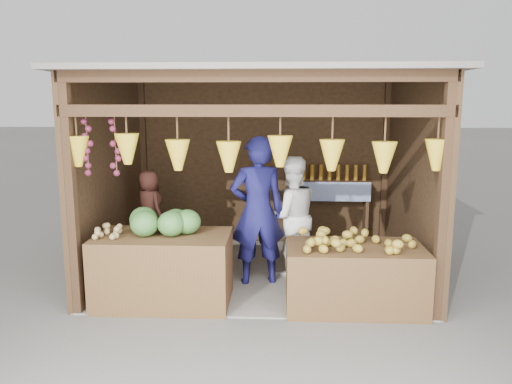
{
  "coord_description": "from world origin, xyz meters",
  "views": [
    {
      "loc": [
        0.26,
        -6.5,
        2.28
      ],
      "look_at": [
        -0.04,
        -0.1,
        1.13
      ],
      "focal_mm": 35.0,
      "sensor_mm": 36.0,
      "label": 1
    }
  ],
  "objects_px": {
    "man_standing": "(258,211)",
    "woman_standing": "(291,216)",
    "vendor_seated": "(149,207)",
    "counter_left": "(164,269)",
    "counter_right": "(354,277)"
  },
  "relations": [
    {
      "from": "woman_standing",
      "to": "vendor_seated",
      "type": "relative_size",
      "value": 1.54
    },
    {
      "from": "counter_left",
      "to": "woman_standing",
      "type": "bearing_deg",
      "value": 35.4
    },
    {
      "from": "counter_left",
      "to": "woman_standing",
      "type": "xyz_separation_m",
      "value": [
        1.47,
        1.05,
        0.39
      ]
    },
    {
      "from": "woman_standing",
      "to": "vendor_seated",
      "type": "bearing_deg",
      "value": -25.7
    },
    {
      "from": "vendor_seated",
      "to": "woman_standing",
      "type": "bearing_deg",
      "value": -146.38
    },
    {
      "from": "vendor_seated",
      "to": "counter_right",
      "type": "bearing_deg",
      "value": -165.29
    },
    {
      "from": "counter_right",
      "to": "woman_standing",
      "type": "relative_size",
      "value": 0.95
    },
    {
      "from": "counter_left",
      "to": "man_standing",
      "type": "xyz_separation_m",
      "value": [
        1.04,
        0.68,
        0.54
      ]
    },
    {
      "from": "man_standing",
      "to": "woman_standing",
      "type": "distance_m",
      "value": 0.58
    },
    {
      "from": "counter_left",
      "to": "woman_standing",
      "type": "height_order",
      "value": "woman_standing"
    },
    {
      "from": "counter_left",
      "to": "woman_standing",
      "type": "relative_size",
      "value": 0.95
    },
    {
      "from": "counter_left",
      "to": "counter_right",
      "type": "bearing_deg",
      "value": -0.59
    },
    {
      "from": "counter_right",
      "to": "woman_standing",
      "type": "height_order",
      "value": "woman_standing"
    },
    {
      "from": "man_standing",
      "to": "woman_standing",
      "type": "relative_size",
      "value": 1.18
    },
    {
      "from": "counter_right",
      "to": "woman_standing",
      "type": "bearing_deg",
      "value": 122.93
    }
  ]
}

